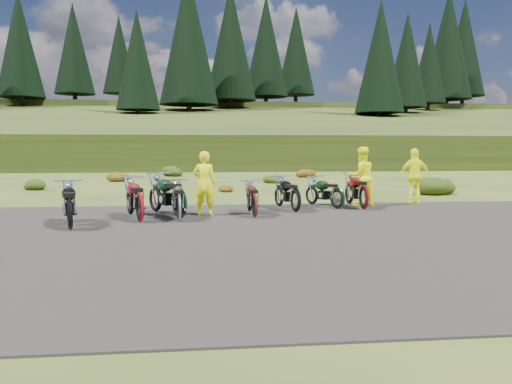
{
  "coord_description": "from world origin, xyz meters",
  "views": [
    {
      "loc": [
        -1.36,
        -12.58,
        1.9
      ],
      "look_at": [
        0.06,
        0.47,
        0.75
      ],
      "focal_mm": 35.0,
      "sensor_mm": 36.0,
      "label": 1
    }
  ],
  "objects": [
    {
      "name": "motorcycle_4",
      "position": [
        0.06,
        0.79,
        0.0
      ],
      "size": [
        0.66,
        1.88,
        0.98
      ],
      "primitive_type": null,
      "rotation": [
        0.0,
        0.0,
        1.59
      ],
      "color": "#541A0E",
      "rests_on": "ground"
    },
    {
      "name": "conifer_22",
      "position": [
        -3.0,
        56.0,
        16.77
      ],
      "size": [
        7.92,
        7.92,
        20.0
      ],
      "color": "black",
      "rests_on": "ground"
    },
    {
      "name": "motorcycle_3",
      "position": [
        -1.95,
        0.3,
        0.0
      ],
      "size": [
        0.86,
        2.06,
        1.05
      ],
      "primitive_type": null,
      "rotation": [
        0.0,
        0.0,
        1.67
      ],
      "color": "#AEAEB3",
      "rests_on": "ground"
    },
    {
      "name": "conifer_23",
      "position": [
        3.0,
        62.0,
        17.47
      ],
      "size": [
        7.48,
        7.48,
        19.0
      ],
      "color": "black",
      "rests_on": "ground"
    },
    {
      "name": "person_right_b",
      "position": [
        5.94,
        3.89,
        0.94
      ],
      "size": [
        1.12,
        0.51,
        1.88
      ],
      "primitive_type": "imported",
      "rotation": [
        0.0,
        0.0,
        3.1
      ],
      "color": "#E7EF0C",
      "rests_on": "ground"
    },
    {
      "name": "motorcycle_2",
      "position": [
        -1.97,
        0.86,
        0.0
      ],
      "size": [
        1.81,
        2.4,
        1.22
      ],
      "primitive_type": null,
      "rotation": [
        0.0,
        0.0,
        2.08
      ],
      "color": "#0D3218",
      "rests_on": "ground"
    },
    {
      "name": "motorcycle_1",
      "position": [
        -2.94,
        0.25,
        0.0
      ],
      "size": [
        1.33,
        2.28,
        1.14
      ],
      "primitive_type": null,
      "rotation": [
        0.0,
        0.0,
        1.87
      ],
      "color": "#9D0B16",
      "rests_on": "ground"
    },
    {
      "name": "conifer_30",
      "position": [
        45.0,
        73.0,
        19.66
      ],
      "size": [
        7.48,
        7.48,
        19.0
      ],
      "color": "black",
      "rests_on": "ground"
    },
    {
      "name": "motorcycle_6",
      "position": [
        3.58,
        2.21,
        0.0
      ],
      "size": [
        0.76,
        2.16,
        1.13
      ],
      "primitive_type": null,
      "rotation": [
        0.0,
        0.0,
        1.59
      ],
      "color": "maroon",
      "rests_on": "ground"
    },
    {
      "name": "shrub_8",
      "position": [
        11.2,
        12.4,
        0.23
      ],
      "size": [
        0.77,
        0.77,
        0.45
      ],
      "primitive_type": "ellipsoid",
      "color": "#6B360D",
      "rests_on": "ground"
    },
    {
      "name": "conifer_20",
      "position": [
        -15.0,
        75.0,
        17.65
      ],
      "size": [
        5.72,
        5.72,
        15.0
      ],
      "color": "black",
      "rests_on": "ground"
    },
    {
      "name": "person_middle",
      "position": [
        -1.29,
        1.41,
        0.9
      ],
      "size": [
        0.74,
        0.57,
        1.81
      ],
      "primitive_type": "imported",
      "rotation": [
        0.0,
        0.0,
        2.91
      ],
      "color": "#E7EF0C",
      "rests_on": "ground"
    },
    {
      "name": "conifer_24",
      "position": [
        9.0,
        68.0,
        18.16
      ],
      "size": [
        7.04,
        7.04,
        18.0
      ],
      "color": "black",
      "rests_on": "ground"
    },
    {
      "name": "conifer_28",
      "position": [
        33.0,
        61.0,
        14.76
      ],
      "size": [
        5.28,
        5.28,
        14.0
      ],
      "color": "black",
      "rests_on": "ground"
    },
    {
      "name": "conifer_21",
      "position": [
        -9.0,
        50.0,
        12.56
      ],
      "size": [
        5.28,
        5.28,
        14.0
      ],
      "color": "black",
      "rests_on": "ground"
    },
    {
      "name": "motorcycle_5",
      "position": [
        1.38,
        1.84,
        0.0
      ],
      "size": [
        1.08,
        2.1,
        1.05
      ],
      "primitive_type": null,
      "rotation": [
        0.0,
        0.0,
        1.79
      ],
      "color": "black",
      "rests_on": "ground"
    },
    {
      "name": "conifer_19",
      "position": [
        -21.0,
        69.0,
        17.36
      ],
      "size": [
        6.16,
        6.16,
        16.0
      ],
      "color": "black",
      "rests_on": "ground"
    },
    {
      "name": "shrub_6",
      "position": [
        5.4,
        19.8,
        0.38
      ],
      "size": [
        1.3,
        1.3,
        0.77
      ],
      "primitive_type": "ellipsoid",
      "color": "#6B360D",
      "rests_on": "ground"
    },
    {
      "name": "shrub_1",
      "position": [
        -9.1,
        11.3,
        0.31
      ],
      "size": [
        1.03,
        1.03,
        0.61
      ],
      "primitive_type": "ellipsoid",
      "color": "#23350D",
      "rests_on": "ground"
    },
    {
      "name": "conifer_29",
      "position": [
        39.0,
        67.0,
        18.97
      ],
      "size": [
        7.92,
        7.92,
        20.0
      ],
      "color": "black",
      "rests_on": "ground"
    },
    {
      "name": "motorcycle_7",
      "position": [
        2.81,
        2.45,
        0.0
      ],
      "size": [
        1.4,
        2.01,
        1.01
      ],
      "primitive_type": null,
      "rotation": [
        0.0,
        0.0,
        2.02
      ],
      "color": "black",
      "rests_on": "ground"
    },
    {
      "name": "shrub_4",
      "position": [
        -0.4,
        9.2,
        0.23
      ],
      "size": [
        0.77,
        0.77,
        0.45
      ],
      "primitive_type": "ellipsoid",
      "color": "#6B360D",
      "rests_on": "ground"
    },
    {
      "name": "person_right_a",
      "position": [
        3.79,
        3.14,
        0.97
      ],
      "size": [
        1.02,
        0.84,
        1.93
      ],
      "primitive_type": "imported",
      "rotation": [
        0.0,
        0.0,
        3.26
      ],
      "color": "#E7EF0C",
      "rests_on": "ground"
    },
    {
      "name": "hill_plateau",
      "position": [
        0.0,
        110.0,
        0.0
      ],
      "size": [
        300.0,
        90.0,
        9.17
      ],
      "primitive_type": "cube",
      "color": "#2E3812",
      "rests_on": "ground"
    },
    {
      "name": "conifer_27",
      "position": [
        27.0,
        55.0,
        14.06
      ],
      "size": [
        5.72,
        5.72,
        15.0
      ],
      "color": "black",
      "rests_on": "ground"
    },
    {
      "name": "gravel_pad",
      "position": [
        0.0,
        -2.0,
        0.0
      ],
      "size": [
        20.0,
        12.0,
        0.04
      ],
      "primitive_type": "cube",
      "color": "black",
      "rests_on": "ground"
    },
    {
      "name": "conifer_26",
      "position": [
        21.0,
        49.0,
        13.37
      ],
      "size": [
        6.16,
        6.16,
        16.0
      ],
      "color": "black",
      "rests_on": "ground"
    },
    {
      "name": "shrub_3",
      "position": [
        -3.3,
        21.9,
        0.46
      ],
      "size": [
        1.56,
        1.56,
        0.92
      ],
      "primitive_type": "ellipsoid",
      "color": "#23350D",
      "rests_on": "ground"
    },
    {
      "name": "shrub_5",
      "position": [
        2.5,
        14.5,
        0.31
      ],
      "size": [
        1.03,
        1.03,
        0.61
      ],
      "primitive_type": "ellipsoid",
      "color": "#23350D",
      "rests_on": "ground"
    },
    {
      "name": "hill_slope",
      "position": [
        0.0,
        50.0,
        0.0
      ],
      "size": [
        300.0,
        45.97,
        9.37
      ],
      "primitive_type": null,
      "rotation": [
        0.14,
        0.0,
        0.0
      ],
      "color": "#2E3812",
      "rests_on": "ground"
    },
    {
      "name": "shrub_2",
      "position": [
        -6.2,
        16.6,
        0.38
      ],
      "size": [
        1.3,
        1.3,
        0.77
      ],
      "primitive_type": "ellipsoid",
      "color": "#6B360D",
      "rests_on": "ground"
    },
    {
      "name": "shrub_7",
      "position": [
        8.3,
        7.1,
        0.46
      ],
      "size": [
        1.56,
        1.56,
        0.92
      ],
      "primitive_type": "ellipsoid",
      "color": "#23350D",
      "rests_on": "ground"
    },
    {
      "name": "motorcycle_0",
      "position": [
        -4.4,
        -0.79,
        0.0
      ],
      "size": [
        1.24,
        2.23,
        1.11
      ],
      "primitive_type": null,
      "rotation": [
        0.0,
        0.0,
        1.84
      ],
      "color": "black",
      "rests_on": "ground"
    },
    {
      "name": "conifer_25",
      "position": [
        15.0,
        74.0,
        18.66
      ],
      "size": [
        6.6,
        6.6,
        17.0
      ],
      "color": "black",
      "rests_on": "ground"
    },
    {
      "name": "conifer_18",
      "position": [
        -27.0,
        63.0,
        16.66
      ],
      "size": [
        6.6,
        6.6,
        17.0
      ],
      "color": "black",
      "rests_on": "ground"
    },
    {
      "name": "ground",
      "position": [
        0.0,
        0.0,
        0.0
      ],
      "size": [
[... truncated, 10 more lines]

